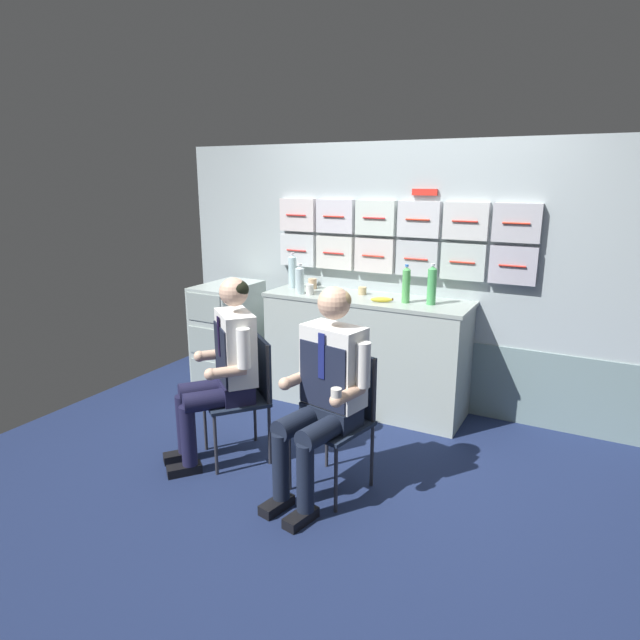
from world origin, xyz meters
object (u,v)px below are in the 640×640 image
(crew_member_right, at_px, (325,385))
(crew_member_left, at_px, (224,364))
(folding_chair_right, at_px, (341,406))
(folding_chair_left, at_px, (249,385))
(coffee_cup_white, at_px, (313,283))
(service_trolley, at_px, (229,333))
(snack_banana, at_px, (382,300))
(water_bottle_tall, at_px, (292,271))

(crew_member_right, bearing_deg, crew_member_left, 176.05)
(folding_chair_right, bearing_deg, crew_member_right, -101.59)
(folding_chair_left, bearing_deg, coffee_cup_white, 98.55)
(crew_member_left, bearing_deg, folding_chair_right, 7.23)
(folding_chair_left, height_order, folding_chair_right, same)
(coffee_cup_white, bearing_deg, service_trolley, -159.62)
(service_trolley, height_order, coffee_cup_white, coffee_cup_white)
(service_trolley, bearing_deg, folding_chair_left, -46.76)
(coffee_cup_white, distance_m, snack_banana, 0.75)
(water_bottle_tall, bearing_deg, coffee_cup_white, 13.94)
(folding_chair_left, bearing_deg, crew_member_right, -14.73)
(crew_member_left, bearing_deg, service_trolley, 126.49)
(water_bottle_tall, xyz_separation_m, coffee_cup_white, (0.17, 0.04, -0.10))
(service_trolley, distance_m, folding_chair_right, 1.89)
(service_trolley, relative_size, snack_banana, 5.56)
(crew_member_left, distance_m, folding_chair_right, 0.83)
(folding_chair_right, bearing_deg, service_trolley, 148.56)
(folding_chair_right, height_order, water_bottle_tall, water_bottle_tall)
(folding_chair_left, bearing_deg, crew_member_left, -129.57)
(folding_chair_left, xyz_separation_m, snack_banana, (0.54, 1.02, 0.45))
(service_trolley, height_order, folding_chair_left, service_trolley)
(folding_chair_left, bearing_deg, snack_banana, 62.18)
(crew_member_right, height_order, coffee_cup_white, crew_member_right)
(coffee_cup_white, bearing_deg, snack_banana, -16.11)
(service_trolley, bearing_deg, snack_banana, 2.32)
(crew_member_right, xyz_separation_m, snack_banana, (-0.13, 1.20, 0.26))
(coffee_cup_white, bearing_deg, water_bottle_tall, -166.06)
(folding_chair_right, height_order, crew_member_right, crew_member_right)
(folding_chair_right, height_order, snack_banana, snack_banana)
(folding_chair_left, height_order, crew_member_right, crew_member_right)
(crew_member_left, bearing_deg, water_bottle_tall, 101.10)
(service_trolley, relative_size, folding_chair_left, 1.14)
(crew_member_left, height_order, water_bottle_tall, crew_member_left)
(crew_member_left, xyz_separation_m, crew_member_right, (0.77, -0.05, 0.01))
(snack_banana, bearing_deg, folding_chair_right, -81.00)
(service_trolley, distance_m, folding_chair_left, 1.32)
(service_trolley, height_order, water_bottle_tall, water_bottle_tall)
(water_bottle_tall, relative_size, coffee_cup_white, 3.49)
(water_bottle_tall, height_order, coffee_cup_white, water_bottle_tall)
(snack_banana, bearing_deg, water_bottle_tall, 169.53)
(water_bottle_tall, bearing_deg, service_trolley, -157.66)
(folding_chair_left, height_order, water_bottle_tall, water_bottle_tall)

